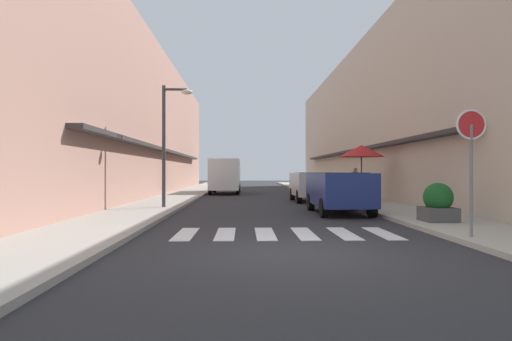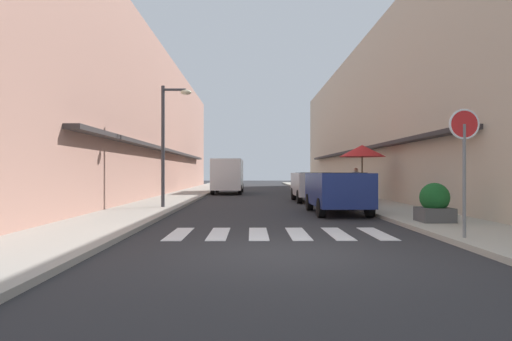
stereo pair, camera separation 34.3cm
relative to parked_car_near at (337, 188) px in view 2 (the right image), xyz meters
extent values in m
plane|color=#2B2B2D|center=(-2.41, 10.87, -0.92)|extent=(101.33, 101.33, 0.00)
cube|color=#9E998E|center=(-7.15, 10.87, -0.86)|extent=(2.57, 64.48, 0.12)
cube|color=#ADA899|center=(2.33, 10.87, -0.86)|extent=(2.57, 64.48, 0.12)
cube|color=#A87A6B|center=(-10.93, 12.17, 3.65)|extent=(5.00, 43.45, 9.14)
cube|color=#332D2D|center=(-8.18, 12.17, 1.88)|extent=(0.50, 30.42, 0.16)
cube|color=#C6B299|center=(6.12, 12.17, 3.81)|extent=(5.00, 43.45, 9.46)
cube|color=#332D2D|center=(3.37, 12.17, 1.88)|extent=(0.50, 30.42, 0.16)
cube|color=silver|center=(-4.78, -5.03, -0.91)|extent=(0.45, 2.20, 0.01)
cube|color=silver|center=(-3.83, -5.03, -0.91)|extent=(0.45, 2.20, 0.01)
cube|color=silver|center=(-2.88, -5.03, -0.91)|extent=(0.45, 2.20, 0.01)
cube|color=silver|center=(-1.93, -5.03, -0.91)|extent=(0.45, 2.20, 0.01)
cube|color=silver|center=(-0.98, -5.03, -0.91)|extent=(0.45, 2.20, 0.01)
cube|color=silver|center=(-0.03, -5.03, -0.91)|extent=(0.45, 2.20, 0.01)
cube|color=navy|center=(0.00, 0.04, -0.04)|extent=(1.78, 4.09, 1.13)
cube|color=black|center=(0.00, -0.17, 0.27)|extent=(1.48, 2.30, 0.56)
cylinder|color=black|center=(-0.80, 1.38, -0.60)|extent=(0.22, 0.64, 0.64)
cylinder|color=black|center=(0.79, 1.39, -0.60)|extent=(0.22, 0.64, 0.64)
cylinder|color=black|center=(-0.79, -1.31, -0.60)|extent=(0.22, 0.64, 0.64)
cylinder|color=black|center=(0.80, -1.30, -0.60)|extent=(0.22, 0.64, 0.64)
cube|color=silver|center=(0.00, 6.46, -0.04)|extent=(1.79, 3.95, 1.13)
cube|color=black|center=(0.00, 6.27, 0.27)|extent=(1.49, 2.22, 0.56)
cylinder|color=black|center=(-0.81, 7.75, -0.60)|extent=(0.23, 0.64, 0.64)
cylinder|color=black|center=(0.78, 7.77, -0.60)|extent=(0.23, 0.64, 0.64)
cylinder|color=black|center=(-0.78, 5.16, -0.60)|extent=(0.23, 0.64, 0.64)
cylinder|color=black|center=(0.81, 5.17, -0.60)|extent=(0.23, 0.64, 0.64)
cube|color=silver|center=(-4.67, 14.76, 0.41)|extent=(2.01, 5.42, 2.03)
cube|color=black|center=(-4.67, 14.49, 1.17)|extent=(1.67, 3.04, 0.56)
cylinder|color=black|center=(-5.54, 16.55, -0.60)|extent=(0.23, 0.64, 0.64)
cylinder|color=black|center=(-3.75, 16.53, -0.60)|extent=(0.23, 0.64, 0.64)
cylinder|color=black|center=(-5.58, 12.99, -0.60)|extent=(0.23, 0.64, 0.64)
cylinder|color=black|center=(-3.79, 12.97, -0.60)|extent=(0.23, 0.64, 0.64)
cylinder|color=slate|center=(1.40, -6.43, 0.38)|extent=(0.07, 0.07, 2.37)
cylinder|color=red|center=(1.40, -6.43, 1.57)|extent=(0.64, 0.03, 0.64)
torus|color=white|center=(1.40, -6.43, 1.57)|extent=(0.65, 0.05, 0.65)
cylinder|color=#38383D|center=(-6.53, 1.69, 1.58)|extent=(0.14, 0.14, 4.76)
cylinder|color=#38383D|center=(-6.08, 1.69, 3.81)|extent=(0.90, 0.10, 0.10)
ellipsoid|color=beige|center=(-5.63, 1.69, 3.71)|extent=(0.44, 0.28, 0.20)
cylinder|color=#262626|center=(2.09, 4.73, -0.77)|extent=(0.48, 0.48, 0.06)
cylinder|color=#4C3823|center=(2.09, 4.73, 0.38)|extent=(0.06, 0.06, 2.35)
cone|color=red|center=(2.09, 4.73, 1.55)|extent=(2.14, 2.14, 0.55)
cube|color=#4C4C4C|center=(2.00, -3.53, -0.61)|extent=(0.87, 0.87, 0.39)
sphere|color=#195623|center=(2.00, -3.53, -0.13)|extent=(0.81, 0.81, 0.81)
cylinder|color=#282B33|center=(1.90, 5.14, -0.42)|extent=(0.26, 0.26, 0.76)
cylinder|color=navy|center=(1.90, 5.14, 0.26)|extent=(0.34, 0.34, 0.60)
sphere|color=tan|center=(1.90, 5.14, 0.66)|extent=(0.21, 0.21, 0.21)
camera|label=1|loc=(-3.40, -15.54, 0.56)|focal=30.75mm
camera|label=2|loc=(-3.05, -15.55, 0.56)|focal=30.75mm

